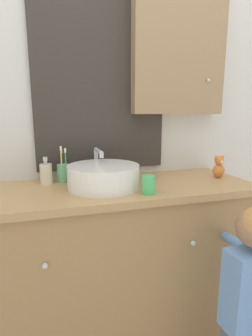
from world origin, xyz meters
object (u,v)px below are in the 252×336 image
Objects in this scene: toothbrush_holder at (63,172)px; teddy_bear at (219,167)px; drinking_cup at (148,185)px; soap_dispenser at (46,173)px; sink_basin at (104,176)px; child_figure at (249,289)px.

toothbrush_holder reaches higher than teddy_bear.
drinking_cup is at bearing -42.82° from toothbrush_holder.
drinking_cup is at bearing -35.49° from soap_dispenser.
soap_dispenser is (-0.27, 0.15, -0.00)m from sink_basin.
teddy_bear is at bearing 70.48° from child_figure.
sink_basin is at bearing -42.04° from toothbrush_holder.
sink_basin is 2.86× the size of soap_dispenser.
teddy_bear is (0.95, -0.14, 0.01)m from soap_dispenser.
toothbrush_holder is 1.50× the size of teddy_bear.
sink_basin is at bearing -29.29° from soap_dispenser.
soap_dispenser is at bearing 141.00° from child_figure.
sink_basin is 0.24m from drinking_cup.
sink_basin reaches higher than soap_dispenser.
teddy_bear reaches higher than drinking_cup.
sink_basin is 0.67m from teddy_bear.
drinking_cup reaches higher than child_figure.
toothbrush_holder is at bearing 137.18° from drinking_cup.
soap_dispenser is 1.10× the size of teddy_bear.
drinking_cup is (0.36, -0.33, -0.01)m from toothbrush_holder.
child_figure is 6.68× the size of teddy_bear.
drinking_cup is (0.45, -0.32, -0.01)m from soap_dispenser.
drinking_cup is (0.17, -0.17, -0.02)m from sink_basin.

